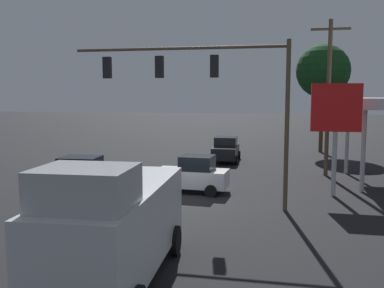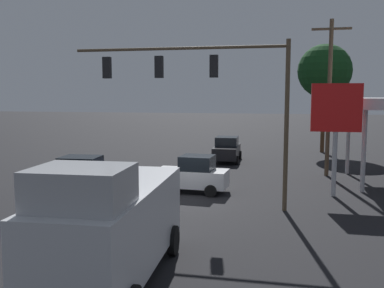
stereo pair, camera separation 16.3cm
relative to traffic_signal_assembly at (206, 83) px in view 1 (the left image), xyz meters
The scene contains 9 objects.
ground_plane 5.90m from the traffic_signal_assembly, 34.54° to the right, with size 200.00×200.00×0.00m, color black.
traffic_signal_assembly is the anchor object (origin of this frame).
utility_pole 11.08m from the traffic_signal_assembly, 124.90° to the right, with size 2.40×0.26×9.84m.
price_sign 7.11m from the traffic_signal_assembly, 151.54° to the right, with size 2.47×0.27×5.74m.
sedan_waiting 8.54m from the traffic_signal_assembly, 11.63° to the right, with size 4.50×2.27×1.93m.
sedan_far 14.52m from the traffic_signal_assembly, 87.10° to the right, with size 2.13×4.43×1.93m.
hatchback_crossing 5.63m from the traffic_signal_assembly, 67.82° to the right, with size 3.90×2.15×1.97m.
delivery_truck 9.61m from the traffic_signal_assembly, 83.52° to the left, with size 2.78×6.89×3.58m.
street_tree 22.03m from the traffic_signal_assembly, 108.81° to the right, with size 4.74×4.74×9.65m.
Camera 1 is at (-4.46, 20.07, 5.17)m, focal length 40.00 mm.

